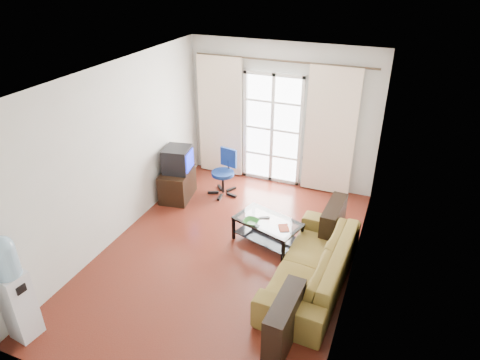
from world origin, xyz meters
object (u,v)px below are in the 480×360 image
at_px(water_cooler, 13,287).
at_px(crt_tv, 176,159).
at_px(tv_stand, 177,184).
at_px(task_chair, 224,181).
at_px(coffee_table, 267,228).
at_px(sofa, 312,264).

bearing_deg(water_cooler, crt_tv, 95.87).
bearing_deg(tv_stand, task_chair, 23.06).
distance_m(coffee_table, tv_stand, 2.12).
relative_size(tv_stand, water_cooler, 0.53).
height_order(coffee_table, tv_stand, tv_stand).
relative_size(crt_tv, water_cooler, 0.40).
bearing_deg(water_cooler, sofa, 43.48).
bearing_deg(sofa, task_chair, -127.91).
distance_m(crt_tv, task_chair, 0.99).
xyz_separation_m(crt_tv, task_chair, (0.73, 0.43, -0.51)).
distance_m(coffee_table, task_chair, 1.73).
height_order(coffee_table, crt_tv, crt_tv).
bearing_deg(sofa, crt_tv, -113.26).
distance_m(tv_stand, task_chair, 0.86).
bearing_deg(coffee_table, task_chair, 136.82).
distance_m(tv_stand, crt_tv, 0.50).
relative_size(coffee_table, tv_stand, 1.53).
bearing_deg(crt_tv, sofa, -36.32).
bearing_deg(coffee_table, crt_tv, 159.30).
relative_size(coffee_table, crt_tv, 2.02).
bearing_deg(task_chair, tv_stand, -135.29).
height_order(task_chair, water_cooler, water_cooler).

